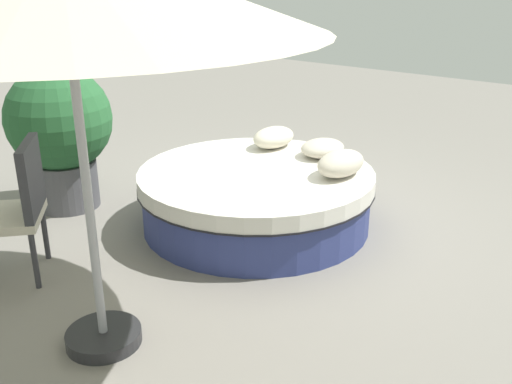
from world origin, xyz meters
TOP-DOWN VIEW (x-y plane):
  - ground_plane at (0.00, 0.00)m, footprint 16.00×16.00m
  - round_bed at (0.00, 0.00)m, footprint 1.99×1.99m
  - throw_pillow_0 at (0.33, -0.61)m, footprint 0.51×0.31m
  - throw_pillow_1 at (0.67, -0.22)m, footprint 0.44×0.36m
  - throw_pillow_2 at (0.63, 0.29)m, footprint 0.47×0.31m
  - patio_chair at (-1.71, 0.75)m, footprint 0.72×0.72m
  - planter at (-0.77, 1.61)m, footprint 0.93×0.93m

SIDE VIEW (x-z plane):
  - ground_plane at x=0.00m, z-range 0.00..0.00m
  - round_bed at x=0.00m, z-range 0.01..0.49m
  - patio_chair at x=-1.71m, z-range 0.07..1.05m
  - throw_pillow_1 at x=0.67m, z-range 0.49..0.64m
  - throw_pillow_2 at x=0.63m, z-range 0.49..0.68m
  - throw_pillow_0 at x=0.33m, z-range 0.49..0.69m
  - planter at x=-0.77m, z-range 0.09..1.38m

